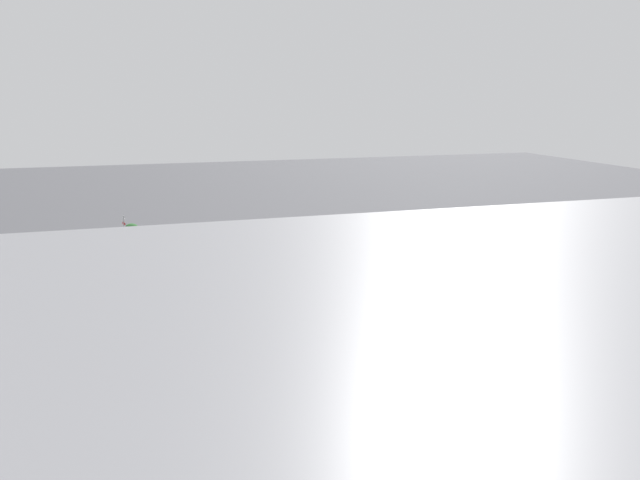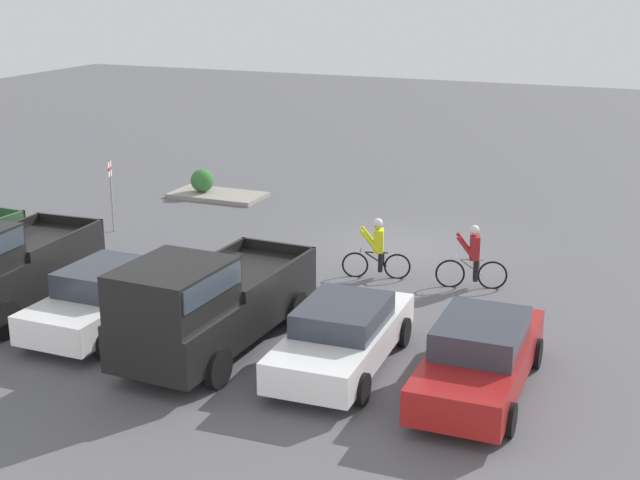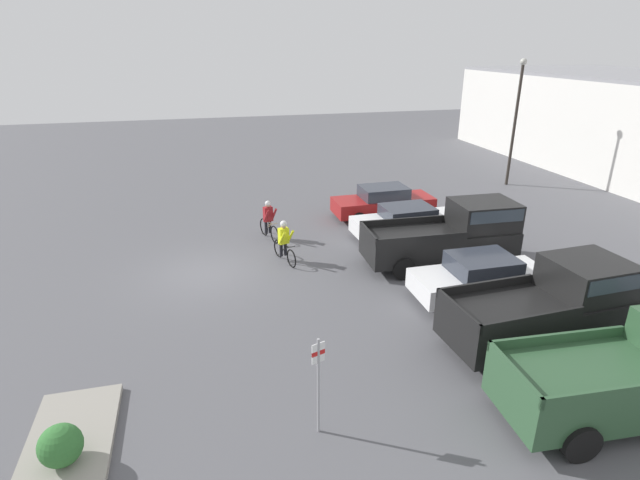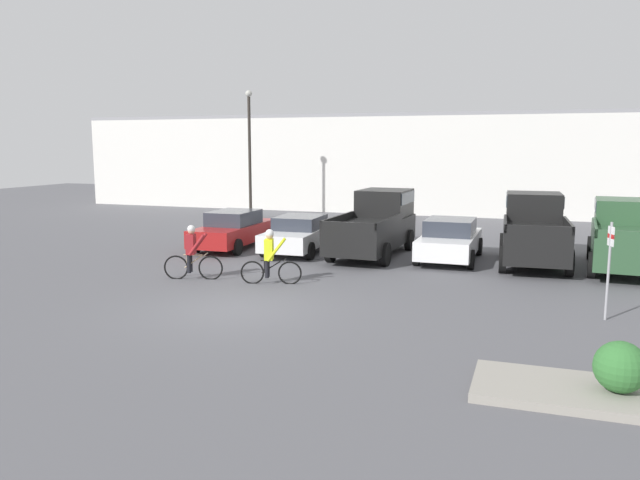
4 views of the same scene
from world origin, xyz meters
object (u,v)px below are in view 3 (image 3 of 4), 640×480
object	(u,v)px
sedan_2	(481,278)
sedan_1	(407,222)
pickup_truck_1	(551,305)
shrub	(60,445)
sedan_0	(383,202)
cyclist_1	(269,220)
lamppost	(516,113)
cyclist_0	(284,241)
pickup_truck_0	(454,233)
fire_lane_sign	(318,377)

from	to	relation	value
sedan_2	sedan_1	bearing A→B (deg)	-179.04
pickup_truck_1	shrub	world-z (taller)	pickup_truck_1
sedan_0	cyclist_1	xyz separation A→B (m)	(1.47, -5.65, 0.09)
lamppost	shrub	bearing A→B (deg)	-51.68
sedan_2	pickup_truck_1	size ratio (longest dim) A/B	0.87
cyclist_0	sedan_0	bearing A→B (deg)	125.85
sedan_2	cyclist_0	xyz separation A→B (m)	(-4.45, -5.53, 0.09)
sedan_1	pickup_truck_1	bearing A→B (deg)	3.05
sedan_1	pickup_truck_1	world-z (taller)	pickup_truck_1
sedan_1	lamppost	size ratio (longest dim) A/B	0.66
sedan_0	sedan_1	world-z (taller)	sedan_0
sedan_1	pickup_truck_0	xyz separation A→B (m)	(2.82, 0.59, 0.49)
cyclist_1	lamppost	xyz separation A→B (m)	(-5.06, 14.70, 3.22)
cyclist_1	sedan_2	bearing A→B (deg)	39.52
sedan_1	shrub	bearing A→B (deg)	-49.32
fire_lane_sign	lamppost	size ratio (longest dim) A/B	0.33
sedan_0	pickup_truck_1	size ratio (longest dim) A/B	0.94
sedan_1	pickup_truck_1	xyz separation A→B (m)	(8.38, 0.45, 0.51)
sedan_1	fire_lane_sign	world-z (taller)	fire_lane_sign
lamppost	cyclist_1	bearing A→B (deg)	-71.02
cyclist_0	cyclist_1	size ratio (longest dim) A/B	1.00
cyclist_1	lamppost	size ratio (longest dim) A/B	0.25
sedan_0	shrub	world-z (taller)	sedan_0
sedan_2	shrub	xyz separation A→B (m)	(4.18, -11.47, -0.17)
sedan_0	shrub	distance (m)	16.99
sedan_2	fire_lane_sign	size ratio (longest dim) A/B	1.91
shrub	sedan_0	bearing A→B (deg)	137.79
sedan_2	shrub	bearing A→B (deg)	-69.98
fire_lane_sign	cyclist_0	bearing A→B (deg)	173.95
pickup_truck_1	shrub	size ratio (longest dim) A/B	6.10
sedan_0	fire_lane_sign	size ratio (longest dim) A/B	2.05
lamppost	fire_lane_sign	bearing A→B (deg)	-43.23
fire_lane_sign	shrub	bearing A→B (deg)	-93.08
pickup_truck_1	cyclist_0	size ratio (longest dim) A/B	2.87
sedan_0	sedan_2	distance (m)	8.40
sedan_0	pickup_truck_0	bearing A→B (deg)	5.72
cyclist_1	lamppost	distance (m)	15.88
cyclist_1	fire_lane_sign	xyz separation A→B (m)	(11.38, -0.75, 0.57)
pickup_truck_0	shrub	size ratio (longest dim) A/B	6.80
sedan_2	cyclist_1	size ratio (longest dim) A/B	2.49
pickup_truck_0	cyclist_0	world-z (taller)	pickup_truck_0
pickup_truck_0	fire_lane_sign	xyz separation A→B (m)	(7.23, -6.97, 0.20)
sedan_0	sedan_2	xyz separation A→B (m)	(8.40, 0.06, 0.00)
cyclist_0	lamppost	world-z (taller)	lamppost
sedan_2	shrub	size ratio (longest dim) A/B	5.30
pickup_truck_0	cyclist_0	xyz separation A→B (m)	(-1.67, -6.03, -0.36)
sedan_1	sedan_2	bearing A→B (deg)	0.96
fire_lane_sign	sedan_2	bearing A→B (deg)	124.53
cyclist_0	fire_lane_sign	world-z (taller)	fire_lane_sign
sedan_2	cyclist_0	size ratio (longest dim) A/B	2.50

